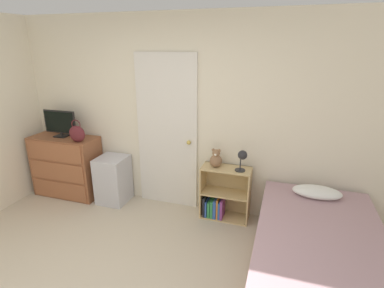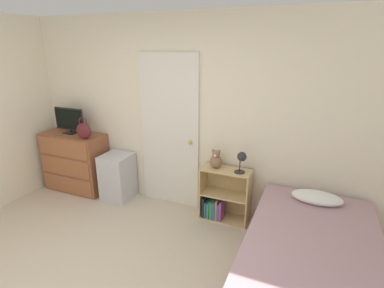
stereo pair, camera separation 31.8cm
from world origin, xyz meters
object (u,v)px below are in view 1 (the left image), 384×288
(handbag, at_px, (77,134))
(teddy_bear, at_px, (216,159))
(desk_lamp, at_px, (242,157))
(bed, at_px, (317,253))
(tv, at_px, (60,123))
(dresser, at_px, (67,166))
(storage_bin, at_px, (113,180))
(bookshelf, at_px, (221,198))

(handbag, distance_m, teddy_bear, 1.91)
(desk_lamp, xyz_separation_m, bed, (0.86, -0.74, -0.61))
(tv, bearing_deg, handbag, -19.88)
(dresser, xyz_separation_m, storage_bin, (0.77, 0.01, -0.11))
(tv, bearing_deg, storage_bin, -1.00)
(storage_bin, bearing_deg, bed, -15.20)
(desk_lamp, bearing_deg, teddy_bear, 172.56)
(dresser, height_order, storage_bin, dresser)
(tv, bearing_deg, bookshelf, 1.30)
(storage_bin, bearing_deg, teddy_bear, 2.41)
(storage_bin, xyz_separation_m, bed, (2.67, -0.73, -0.06))
(tv, relative_size, bookshelf, 0.73)
(desk_lamp, bearing_deg, bookshelf, 168.73)
(handbag, xyz_separation_m, storage_bin, (0.42, 0.13, -0.68))
(bookshelf, bearing_deg, bed, -35.56)
(teddy_bear, xyz_separation_m, bed, (1.20, -0.79, -0.53))
(storage_bin, height_order, desk_lamp, desk_lamp)
(tv, bearing_deg, dresser, -33.37)
(dresser, xyz_separation_m, teddy_bear, (2.24, 0.07, 0.35))
(dresser, xyz_separation_m, handbag, (0.35, -0.11, 0.57))
(desk_lamp, bearing_deg, tv, -179.89)
(dresser, relative_size, tv, 1.91)
(desk_lamp, bearing_deg, bed, -40.73)
(storage_bin, bearing_deg, tv, 179.00)
(dresser, xyz_separation_m, bookshelf, (2.33, 0.08, -0.18))
(tv, distance_m, bookshelf, 2.51)
(handbag, xyz_separation_m, bookshelf, (1.98, 0.19, -0.74))
(handbag, relative_size, bookshelf, 0.45)
(desk_lamp, relative_size, bed, 0.14)
(dresser, relative_size, bookshelf, 1.40)
(handbag, height_order, storage_bin, handbag)
(tv, distance_m, desk_lamp, 2.62)
(tv, distance_m, storage_bin, 1.11)
(teddy_bear, bearing_deg, storage_bin, -177.59)
(tv, relative_size, bed, 0.27)
(teddy_bear, distance_m, desk_lamp, 0.34)
(storage_bin, bearing_deg, desk_lamp, 0.60)
(bookshelf, bearing_deg, tv, -178.70)
(dresser, relative_size, bed, 0.52)
(tv, bearing_deg, bed, -12.01)
(bookshelf, xyz_separation_m, teddy_bear, (-0.09, -0.01, 0.53))
(handbag, bearing_deg, teddy_bear, 5.69)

